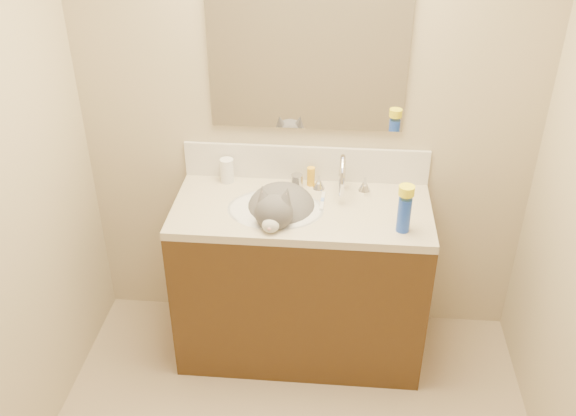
% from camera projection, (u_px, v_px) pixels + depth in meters
% --- Properties ---
extents(room_shell, '(2.24, 2.54, 2.52)m').
position_uv_depth(room_shell, '(281.00, 197.00, 1.82)').
color(room_shell, tan).
rests_on(room_shell, ground).
extents(vanity_cabinet, '(1.20, 0.55, 0.82)m').
position_uv_depth(vanity_cabinet, '(301.00, 283.00, 3.21)').
color(vanity_cabinet, '#3E2711').
rests_on(vanity_cabinet, ground).
extents(counter_slab, '(1.20, 0.55, 0.04)m').
position_uv_depth(counter_slab, '(302.00, 210.00, 2.98)').
color(counter_slab, beige).
rests_on(counter_slab, vanity_cabinet).
extents(basin, '(0.45, 0.36, 0.14)m').
position_uv_depth(basin, '(276.00, 222.00, 2.99)').
color(basin, silver).
rests_on(basin, vanity_cabinet).
extents(faucet, '(0.28, 0.20, 0.21)m').
position_uv_depth(faucet, '(342.00, 178.00, 3.03)').
color(faucet, silver).
rests_on(faucet, counter_slab).
extents(cat, '(0.37, 0.47, 0.34)m').
position_uv_depth(cat, '(280.00, 212.00, 2.97)').
color(cat, '#4B494B').
rests_on(cat, basin).
extents(backsplash, '(1.20, 0.02, 0.18)m').
position_uv_depth(backsplash, '(306.00, 163.00, 3.15)').
color(backsplash, silver).
rests_on(backsplash, counter_slab).
extents(mirror, '(0.90, 0.02, 0.80)m').
position_uv_depth(mirror, '(308.00, 45.00, 2.84)').
color(mirror, white).
rests_on(mirror, room_shell).
extents(pill_bottle, '(0.07, 0.07, 0.12)m').
position_uv_depth(pill_bottle, '(227.00, 170.00, 3.15)').
color(pill_bottle, white).
rests_on(pill_bottle, counter_slab).
extents(pill_label, '(0.07, 0.07, 0.04)m').
position_uv_depth(pill_label, '(227.00, 173.00, 3.15)').
color(pill_label, orange).
rests_on(pill_label, pill_bottle).
extents(silver_jar, '(0.07, 0.07, 0.07)m').
position_uv_depth(silver_jar, '(297.00, 181.00, 3.11)').
color(silver_jar, '#B7B7BC').
rests_on(silver_jar, counter_slab).
extents(amber_bottle, '(0.05, 0.05, 0.10)m').
position_uv_depth(amber_bottle, '(311.00, 176.00, 3.12)').
color(amber_bottle, yellow).
rests_on(amber_bottle, counter_slab).
extents(toothbrush, '(0.02, 0.16, 0.01)m').
position_uv_depth(toothbrush, '(322.00, 201.00, 3.00)').
color(toothbrush, white).
rests_on(toothbrush, counter_slab).
extents(toothbrush_head, '(0.02, 0.03, 0.02)m').
position_uv_depth(toothbrush_head, '(322.00, 201.00, 3.00)').
color(toothbrush_head, '#6E8FEA').
rests_on(toothbrush_head, counter_slab).
extents(spray_can, '(0.08, 0.08, 0.16)m').
position_uv_depth(spray_can, '(404.00, 215.00, 2.76)').
color(spray_can, blue).
rests_on(spray_can, counter_slab).
extents(spray_cap, '(0.09, 0.09, 0.04)m').
position_uv_depth(spray_cap, '(407.00, 191.00, 2.70)').
color(spray_cap, '#FFF11A').
rests_on(spray_cap, spray_can).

